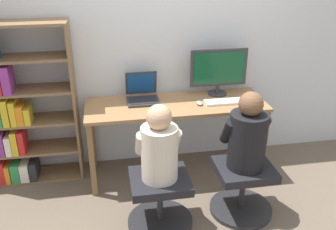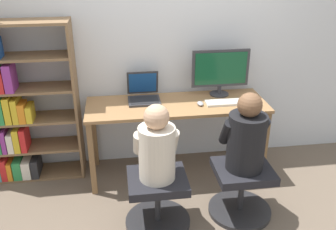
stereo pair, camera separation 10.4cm
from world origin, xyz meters
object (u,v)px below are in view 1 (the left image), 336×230
object	(u,v)px
office_chair_right	(160,199)
keyboard	(227,101)
laptop	(143,95)
bookshelf	(12,113)
person_at_monitor	(248,135)
office_chair_left	(243,187)
desktop_monitor	(219,71)
person_at_laptop	(159,147)

from	to	relation	value
office_chair_right	keyboard	bearing A→B (deg)	41.85
laptop	bookshelf	distance (m)	1.21
keyboard	person_at_monitor	distance (m)	0.64
office_chair_left	desktop_monitor	bearing A→B (deg)	89.44
bookshelf	desktop_monitor	bearing A→B (deg)	0.83
keyboard	person_at_monitor	bearing A→B (deg)	-93.36
office_chair_left	person_at_monitor	xyz separation A→B (m)	(-0.00, 0.00, 0.50)
keyboard	office_chair_right	distance (m)	1.15
desktop_monitor	keyboard	distance (m)	0.33
keyboard	person_at_laptop	bearing A→B (deg)	-138.32
keyboard	office_chair_left	xyz separation A→B (m)	(-0.04, -0.64, -0.53)
keyboard	person_at_laptop	distance (m)	1.02
keyboard	person_at_laptop	world-z (taller)	person_at_laptop
laptop	person_at_laptop	distance (m)	0.88
office_chair_left	bookshelf	size ratio (longest dim) A/B	0.35
person_at_monitor	keyboard	bearing A→B (deg)	86.64
laptop	office_chair_right	bearing A→B (deg)	-88.30
desktop_monitor	person_at_monitor	xyz separation A→B (m)	(-0.01, -0.87, -0.26)
person_at_monitor	office_chair_left	bearing A→B (deg)	-90.00
desktop_monitor	laptop	xyz separation A→B (m)	(-0.76, -0.03, -0.19)
desktop_monitor	bookshelf	distance (m)	1.99
person_at_laptop	desktop_monitor	bearing A→B (deg)	51.16
office_chair_left	office_chair_right	world-z (taller)	same
office_chair_right	person_at_laptop	bearing A→B (deg)	90.00
person_at_laptop	bookshelf	xyz separation A→B (m)	(-1.24, 0.88, -0.01)
person_at_laptop	laptop	bearing A→B (deg)	91.71
keyboard	bookshelf	world-z (taller)	bookshelf
desktop_monitor	office_chair_left	xyz separation A→B (m)	(-0.01, -0.87, -0.76)
laptop	office_chair_left	size ratio (longest dim) A/B	0.58
laptop	office_chair_left	bearing A→B (deg)	-48.30
desktop_monitor	office_chair_right	xyz separation A→B (m)	(-0.73, -0.91, -0.76)
keyboard	laptop	bearing A→B (deg)	165.61
laptop	office_chair_left	world-z (taller)	laptop
keyboard	bookshelf	size ratio (longest dim) A/B	0.28
laptop	office_chair_right	xyz separation A→B (m)	(0.03, -0.88, -0.57)
office_chair_right	office_chair_left	bearing A→B (deg)	3.32
person_at_monitor	person_at_laptop	xyz separation A→B (m)	(-0.72, -0.04, -0.01)
office_chair_left	laptop	bearing A→B (deg)	131.70
desktop_monitor	keyboard	world-z (taller)	desktop_monitor
office_chair_right	bookshelf	world-z (taller)	bookshelf
person_at_monitor	laptop	bearing A→B (deg)	131.86
desktop_monitor	laptop	distance (m)	0.78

